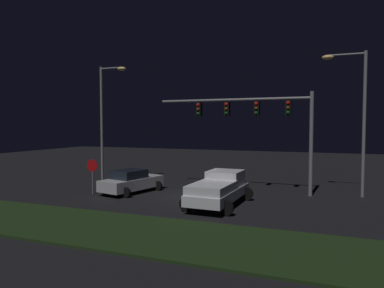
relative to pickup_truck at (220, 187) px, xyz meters
name	(u,v)px	position (x,y,z in m)	size (l,w,h in m)	color
ground_plane	(191,197)	(-2.37, 1.62, -1.00)	(80.00, 80.00, 0.00)	black
grass_median	(121,230)	(-2.37, -6.25, -0.95)	(26.53, 4.74, 0.10)	black
pickup_truck	(220,187)	(0.00, 0.00, 0.00)	(2.97, 5.46, 1.80)	silver
car_sedan	(131,181)	(-6.49, 1.42, -0.26)	(3.11, 4.69, 1.51)	#B7B7BC
traffic_signal_gantry	(257,116)	(1.14, 4.52, 4.03)	(10.32, 0.56, 6.50)	slate
street_lamp_left	(106,111)	(-10.69, 4.73, 4.52)	(2.32, 0.44, 8.92)	slate
street_lamp_right	(356,107)	(7.01, 5.32, 4.53)	(2.60, 0.44, 8.89)	slate
stop_sign	(92,170)	(-8.46, -0.03, 0.56)	(0.76, 0.08, 2.23)	slate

